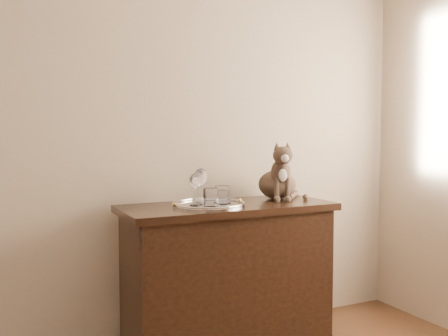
# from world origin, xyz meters

# --- Properties ---
(wall_back) EXTENTS (4.00, 0.10, 2.70)m
(wall_back) POSITION_xyz_m (0.00, 2.25, 1.35)
(wall_back) COLOR tan
(wall_back) RESTS_ON ground
(sideboard) EXTENTS (1.20, 0.50, 0.85)m
(sideboard) POSITION_xyz_m (0.60, 1.94, 0.42)
(sideboard) COLOR black
(sideboard) RESTS_ON ground
(tray) EXTENTS (0.40, 0.40, 0.01)m
(tray) POSITION_xyz_m (0.48, 1.93, 0.85)
(tray) COLOR silver
(tray) RESTS_ON sideboard
(wine_glass_b) EXTENTS (0.07, 0.07, 0.19)m
(wine_glass_b) POSITION_xyz_m (0.47, 2.01, 0.95)
(wine_glass_b) COLOR white
(wine_glass_b) RESTS_ON tray
(wine_glass_c) EXTENTS (0.06, 0.06, 0.17)m
(wine_glass_c) POSITION_xyz_m (0.39, 1.92, 0.94)
(wine_glass_c) COLOR silver
(wine_glass_c) RESTS_ON tray
(wine_glass_d) EXTENTS (0.07, 0.07, 0.19)m
(wine_glass_d) POSITION_xyz_m (0.43, 1.96, 0.95)
(wine_glass_d) COLOR silver
(wine_glass_d) RESTS_ON tray
(tumbler_a) EXTENTS (0.07, 0.07, 0.08)m
(tumbler_a) POSITION_xyz_m (0.52, 1.85, 0.90)
(tumbler_a) COLOR white
(tumbler_a) RESTS_ON tray
(tumbler_b) EXTENTS (0.09, 0.09, 0.10)m
(tumbler_b) POSITION_xyz_m (0.46, 1.85, 0.91)
(tumbler_b) COLOR white
(tumbler_b) RESTS_ON tray
(tumbler_c) EXTENTS (0.09, 0.09, 0.10)m
(tumbler_c) POSITION_xyz_m (0.56, 1.93, 0.91)
(tumbler_c) COLOR silver
(tumbler_c) RESTS_ON tray
(cat) EXTENTS (0.43, 0.41, 0.35)m
(cat) POSITION_xyz_m (0.97, 2.02, 1.02)
(cat) COLOR brown
(cat) RESTS_ON sideboard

